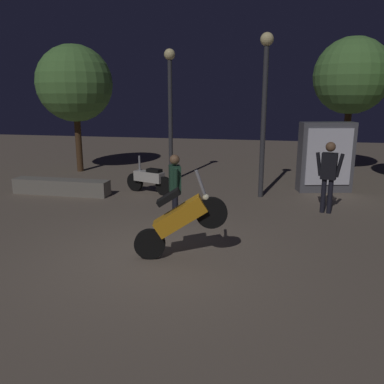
{
  "coord_description": "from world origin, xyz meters",
  "views": [
    {
      "loc": [
        2.06,
        -6.39,
        2.87
      ],
      "look_at": [
        0.49,
        1.07,
        1.0
      ],
      "focal_mm": 36.97,
      "sensor_mm": 36.0,
      "label": 1
    }
  ],
  "objects_px": {
    "person_rider_beside": "(329,171)",
    "streetlamp_far": "(170,97)",
    "motorcycle_white_parked_left": "(149,179)",
    "kiosk_billboard": "(326,157)",
    "person_bystander_far": "(175,184)",
    "streetlamp_near": "(265,94)",
    "motorcycle_orange_foreground": "(180,219)"
  },
  "relations": [
    {
      "from": "motorcycle_orange_foreground",
      "to": "person_bystander_far",
      "type": "distance_m",
      "value": 1.82
    },
    {
      "from": "motorcycle_white_parked_left",
      "to": "streetlamp_near",
      "type": "distance_m",
      "value": 4.12
    },
    {
      "from": "motorcycle_white_parked_left",
      "to": "person_bystander_far",
      "type": "bearing_deg",
      "value": 137.93
    },
    {
      "from": "streetlamp_near",
      "to": "motorcycle_white_parked_left",
      "type": "bearing_deg",
      "value": -175.8
    },
    {
      "from": "streetlamp_far",
      "to": "motorcycle_orange_foreground",
      "type": "bearing_deg",
      "value": -73.76
    },
    {
      "from": "kiosk_billboard",
      "to": "person_bystander_far",
      "type": "bearing_deg",
      "value": 35.33
    },
    {
      "from": "motorcycle_white_parked_left",
      "to": "streetlamp_far",
      "type": "height_order",
      "value": "streetlamp_far"
    },
    {
      "from": "person_bystander_far",
      "to": "streetlamp_near",
      "type": "relative_size",
      "value": 0.36
    },
    {
      "from": "person_bystander_far",
      "to": "streetlamp_far",
      "type": "bearing_deg",
      "value": 85.96
    },
    {
      "from": "motorcycle_white_parked_left",
      "to": "streetlamp_far",
      "type": "relative_size",
      "value": 0.37
    },
    {
      "from": "streetlamp_near",
      "to": "kiosk_billboard",
      "type": "relative_size",
      "value": 2.14
    },
    {
      "from": "motorcycle_orange_foreground",
      "to": "person_bystander_far",
      "type": "xyz_separation_m",
      "value": [
        -0.53,
        1.73,
        0.22
      ]
    },
    {
      "from": "streetlamp_near",
      "to": "person_bystander_far",
      "type": "bearing_deg",
      "value": -119.44
    },
    {
      "from": "motorcycle_white_parked_left",
      "to": "streetlamp_near",
      "type": "bearing_deg",
      "value": -155.92
    },
    {
      "from": "motorcycle_orange_foreground",
      "to": "motorcycle_white_parked_left",
      "type": "bearing_deg",
      "value": 101.97
    },
    {
      "from": "person_bystander_far",
      "to": "streetlamp_near",
      "type": "distance_m",
      "value": 4.07
    },
    {
      "from": "person_bystander_far",
      "to": "streetlamp_far",
      "type": "height_order",
      "value": "streetlamp_far"
    },
    {
      "from": "motorcycle_white_parked_left",
      "to": "streetlamp_near",
      "type": "relative_size",
      "value": 0.35
    },
    {
      "from": "streetlamp_near",
      "to": "kiosk_billboard",
      "type": "height_order",
      "value": "streetlamp_near"
    },
    {
      "from": "person_rider_beside",
      "to": "streetlamp_far",
      "type": "relative_size",
      "value": 0.41
    },
    {
      "from": "motorcycle_orange_foreground",
      "to": "kiosk_billboard",
      "type": "height_order",
      "value": "kiosk_billboard"
    },
    {
      "from": "person_rider_beside",
      "to": "kiosk_billboard",
      "type": "height_order",
      "value": "kiosk_billboard"
    },
    {
      "from": "motorcycle_white_parked_left",
      "to": "streetlamp_near",
      "type": "xyz_separation_m",
      "value": [
        3.29,
        0.24,
        2.46
      ]
    },
    {
      "from": "motorcycle_white_parked_left",
      "to": "streetlamp_far",
      "type": "bearing_deg",
      "value": -76.21
    },
    {
      "from": "motorcycle_orange_foreground",
      "to": "kiosk_billboard",
      "type": "bearing_deg",
      "value": 50.32
    },
    {
      "from": "motorcycle_orange_foreground",
      "to": "streetlamp_far",
      "type": "bearing_deg",
      "value": 94.06
    },
    {
      "from": "motorcycle_white_parked_left",
      "to": "person_bystander_far",
      "type": "xyz_separation_m",
      "value": [
        1.53,
        -2.88,
        0.53
      ]
    },
    {
      "from": "person_rider_beside",
      "to": "streetlamp_near",
      "type": "bearing_deg",
      "value": -114.41
    },
    {
      "from": "motorcycle_orange_foreground",
      "to": "kiosk_billboard",
      "type": "relative_size",
      "value": 0.78
    },
    {
      "from": "motorcycle_orange_foreground",
      "to": "person_rider_beside",
      "type": "height_order",
      "value": "person_rider_beside"
    },
    {
      "from": "motorcycle_orange_foreground",
      "to": "kiosk_billboard",
      "type": "distance_m",
      "value": 6.7
    },
    {
      "from": "person_rider_beside",
      "to": "kiosk_billboard",
      "type": "bearing_deg",
      "value": -171.22
    }
  ]
}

